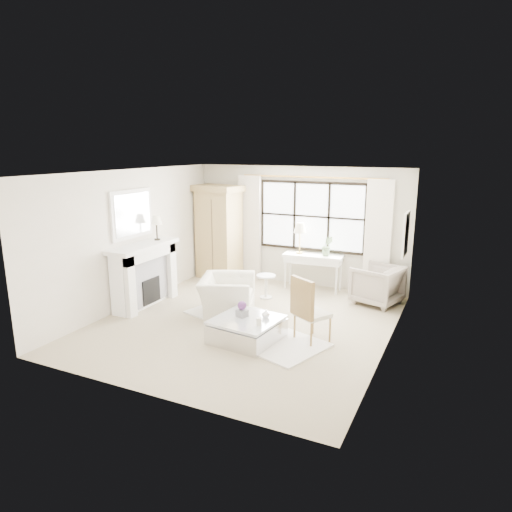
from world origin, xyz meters
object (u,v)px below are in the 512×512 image
object	(u,v)px
armoire	(219,232)
club_armchair	(227,295)
coffee_table	(247,330)
console_table	(313,272)

from	to	relation	value
armoire	club_armchair	distance (m)	2.60
armoire	coffee_table	world-z (taller)	armoire
console_table	club_armchair	world-z (taller)	console_table
armoire	console_table	distance (m)	2.46
armoire	coffee_table	bearing A→B (deg)	-42.80
console_table	coffee_table	world-z (taller)	console_table
club_armchair	console_table	bearing A→B (deg)	-44.81
console_table	coffee_table	size ratio (longest dim) A/B	1.20
armoire	club_armchair	bearing A→B (deg)	-46.27
armoire	coffee_table	xyz separation A→B (m)	(2.25, -3.03, -0.96)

